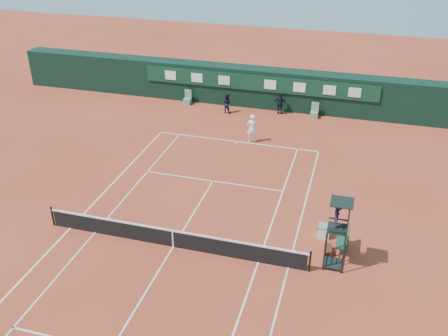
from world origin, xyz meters
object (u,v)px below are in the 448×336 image
Objects in this scene: cooler at (324,231)px; tennis_net at (173,238)px; player at (252,128)px; umpire_chair at (338,221)px; player_bench at (345,239)px.

tennis_net is at bearing -157.66° from cooler.
player is (-5.76, 9.37, 0.66)m from cooler.
cooler is at bearing 22.34° from tennis_net.
cooler is 11.02m from player.
tennis_net is 3.77× the size of umpire_chair.
player is at bearing 119.11° from umpire_chair.
player is (-6.39, 11.47, -1.47)m from umpire_chair.
tennis_net is 10.75× the size of player_bench.
player_bench is (7.76, 1.99, 0.09)m from tennis_net.
cooler is at bearing 142.73° from player_bench.
umpire_chair is at bearing -106.87° from player_bench.
tennis_net is at bearing -174.81° from umpire_chair.
player_bench is 12.22m from player.
player_bench is 1.32m from cooler.
tennis_net is 6.54× the size of player.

